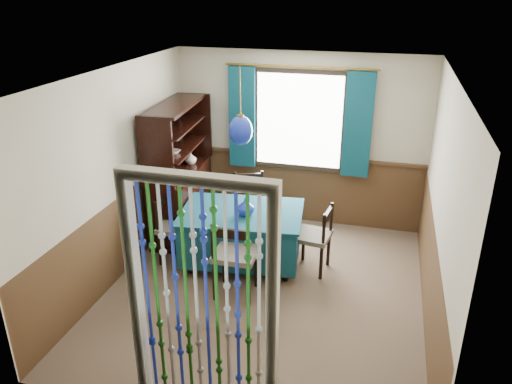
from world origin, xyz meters
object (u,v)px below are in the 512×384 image
(dining_table, at_px, (242,233))
(vase_table, at_px, (246,207))
(chair_near, at_px, (235,256))
(chair_far, at_px, (250,205))
(pendant_lamp, at_px, (241,130))
(chair_left, at_px, (174,227))
(sideboard, at_px, (181,189))
(chair_right, at_px, (315,237))
(vase_sideboard, at_px, (191,158))
(bowl_shelf, at_px, (173,152))

(dining_table, relative_size, vase_table, 8.00)
(chair_near, relative_size, chair_far, 1.03)
(pendant_lamp, height_order, vase_table, pendant_lamp)
(pendant_lamp, bearing_deg, chair_left, -169.65)
(sideboard, xyz_separation_m, vase_table, (1.17, -0.73, 0.18))
(chair_right, height_order, vase_sideboard, vase_sideboard)
(chair_near, bearing_deg, vase_table, 93.48)
(chair_far, bearing_deg, chair_left, 26.69)
(chair_near, xyz_separation_m, chair_left, (-0.99, 0.56, -0.04))
(vase_table, bearing_deg, chair_far, 102.27)
(chair_right, xyz_separation_m, vase_sideboard, (-1.96, 0.87, 0.56))
(bowl_shelf, bearing_deg, pendant_lamp, -18.56)
(chair_near, relative_size, vase_sideboard, 5.07)
(dining_table, relative_size, chair_far, 1.74)
(chair_far, relative_size, sideboard, 0.50)
(dining_table, height_order, sideboard, sideboard)
(chair_right, xyz_separation_m, bowl_shelf, (-1.96, 0.29, 0.83))
(chair_near, bearing_deg, vase_sideboard, 123.97)
(pendant_lamp, relative_size, bowl_shelf, 4.53)
(chair_far, distance_m, pendant_lamp, 1.45)
(chair_left, bearing_deg, chair_near, 58.80)
(dining_table, relative_size, pendant_lamp, 1.76)
(chair_left, relative_size, pendant_lamp, 0.96)
(chair_near, distance_m, chair_left, 1.14)
(bowl_shelf, bearing_deg, chair_far, 20.18)
(bowl_shelf, bearing_deg, dining_table, -18.56)
(bowl_shelf, xyz_separation_m, vase_sideboard, (0.00, 0.58, -0.27))
(vase_table, height_order, bowl_shelf, bowl_shelf)
(chair_near, bearing_deg, pendant_lamp, 98.96)
(dining_table, height_order, bowl_shelf, bowl_shelf)
(vase_table, xyz_separation_m, bowl_shelf, (-1.11, 0.43, 0.48))
(chair_far, bearing_deg, sideboard, -18.58)
(bowl_shelf, distance_m, vase_sideboard, 0.64)
(bowl_shelf, bearing_deg, sideboard, 101.45)
(chair_left, distance_m, vase_table, 1.00)
(chair_right, distance_m, sideboard, 2.11)
(vase_table, bearing_deg, chair_left, -175.45)
(chair_near, bearing_deg, sideboard, 130.56)
(chair_far, xyz_separation_m, vase_table, (0.17, -0.78, 0.33))
(sideboard, bearing_deg, chair_left, -78.18)
(chair_left, height_order, bowl_shelf, bowl_shelf)
(dining_table, height_order, chair_right, chair_right)
(chair_far, relative_size, pendant_lamp, 1.02)
(pendant_lamp, distance_m, vase_sideboard, 1.57)
(dining_table, xyz_separation_m, vase_sideboard, (-1.04, 0.92, 0.61))
(chair_near, relative_size, vase_table, 4.76)
(dining_table, height_order, chair_left, chair_left)
(chair_left, xyz_separation_m, chair_right, (1.78, 0.21, -0.00))
(chair_near, bearing_deg, chair_left, 148.90)
(chair_near, distance_m, vase_table, 0.71)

